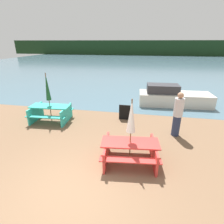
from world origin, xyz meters
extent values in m
plane|color=brown|center=(0.00, 0.00, 0.00)|extent=(60.00, 60.00, 0.00)
cube|color=slate|center=(0.00, 30.65, 0.00)|extent=(60.00, 50.00, 0.00)
cube|color=#193319|center=(0.00, 50.65, 2.00)|extent=(80.00, 1.60, 4.00)
cube|color=red|center=(1.38, 1.56, 0.70)|extent=(1.86, 0.89, 0.04)
cube|color=red|center=(1.44, 1.02, 0.46)|extent=(1.81, 0.47, 0.04)
cube|color=red|center=(1.32, 2.11, 0.46)|extent=(1.81, 0.47, 0.04)
cube|color=red|center=(0.62, 1.48, 0.34)|extent=(0.22, 1.38, 0.68)
cube|color=red|center=(2.13, 1.65, 0.34)|extent=(0.22, 1.38, 0.68)
cube|color=#33B7A8|center=(-2.69, 4.01, 0.76)|extent=(1.90, 0.81, 0.04)
cube|color=#33B7A8|center=(-2.66, 3.46, 0.44)|extent=(1.87, 0.39, 0.04)
cube|color=#33B7A8|center=(-2.72, 4.56, 0.44)|extent=(1.87, 0.39, 0.04)
cube|color=#33B7A8|center=(-3.48, 3.96, 0.37)|extent=(0.15, 1.38, 0.74)
cube|color=#33B7A8|center=(-1.90, 4.06, 0.37)|extent=(0.15, 1.38, 0.74)
cylinder|color=brown|center=(-2.69, 4.01, 1.18)|extent=(0.04, 0.04, 2.35)
cone|color=#195128|center=(-2.69, 4.01, 1.72)|extent=(0.23, 0.23, 1.27)
cylinder|color=brown|center=(1.38, 1.56, 1.07)|extent=(0.04, 0.04, 2.14)
cone|color=white|center=(1.38, 1.56, 1.62)|extent=(0.27, 0.27, 1.04)
cube|color=beige|center=(3.56, 7.57, 0.37)|extent=(4.31, 1.66, 0.75)
cube|color=#333338|center=(2.80, 7.53, 1.00)|extent=(1.92, 1.10, 0.50)
cylinder|color=#283351|center=(3.08, 3.64, 0.43)|extent=(0.31, 0.31, 0.87)
cylinder|color=silver|center=(3.08, 3.64, 1.23)|extent=(0.37, 0.37, 0.74)
sphere|color=tan|center=(3.08, 3.64, 1.72)|extent=(0.24, 0.24, 0.24)
cube|color=black|center=(0.82, 4.84, 0.38)|extent=(0.55, 0.08, 0.75)
camera|label=1|loc=(1.69, -3.15, 3.63)|focal=28.00mm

